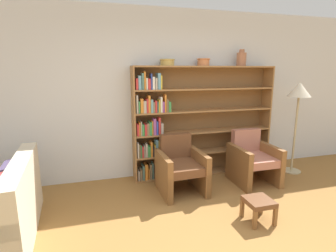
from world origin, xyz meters
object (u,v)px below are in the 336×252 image
bowl_copper (203,62)px  footstool (259,204)px  floor_lamp (299,96)px  bookshelf (191,122)px  armchair_leather (180,167)px  bowl_slate (167,62)px  vase_tall (241,59)px  armchair_cushioned (253,159)px

bowl_copper → footstool: 2.33m
floor_lamp → footstool: (-1.52, -1.21, -1.13)m
bookshelf → floor_lamp: bookshelf is taller
bookshelf → footstool: size_ratio=7.86×
armchair_leather → bowl_slate: bearing=-87.8°
bowl_copper → vase_tall: 0.70m
armchair_leather → armchair_cushioned: size_ratio=1.00×
bookshelf → floor_lamp: bearing=-13.1°
armchair_leather → bowl_copper: bearing=-136.7°
bowl_copper → bookshelf: bearing=174.1°
armchair_leather → floor_lamp: size_ratio=0.52×
bowl_slate → vase_tall: 1.31m
floor_lamp → footstool: size_ratio=5.09×
footstool → bowl_slate: bearing=112.9°
bookshelf → bowl_copper: bowl_copper is taller
bookshelf → armchair_cushioned: bearing=-35.1°
vase_tall → armchair_leather: size_ratio=0.33×
bowl_copper → footstool: bowl_copper is taller
armchair_leather → armchair_cushioned: 1.23m
bowl_slate → floor_lamp: bowl_slate is taller
bookshelf → footstool: bookshelf is taller
bookshelf → bowl_slate: bowl_slate is taller
bookshelf → footstool: 1.79m
footstool → armchair_cushioned: bearing=60.5°
armchair_cushioned → footstool: size_ratio=2.66×
armchair_leather → armchair_cushioned: same height
bookshelf → vase_tall: size_ratio=8.93×
bookshelf → floor_lamp: 1.87m
vase_tall → footstool: 2.45m
armchair_leather → floor_lamp: bearing=-177.1°
bowl_copper → floor_lamp: bearing=-13.9°
bowl_slate → armchair_cushioned: bearing=-24.3°
bowl_slate → vase_tall: size_ratio=0.89×
bookshelf → armchair_cushioned: size_ratio=2.95×
armchair_leather → footstool: armchair_leather is taller
bowl_slate → vase_tall: bearing=0.0°
bowl_copper → armchair_leather: 1.74m
bowl_copper → armchair_cushioned: size_ratio=0.26×
bookshelf → floor_lamp: (1.78, -0.41, 0.43)m
armchair_leather → footstool: size_ratio=2.66×
vase_tall → armchair_leather: bearing=-155.6°
bowl_copper → footstool: size_ratio=0.70×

